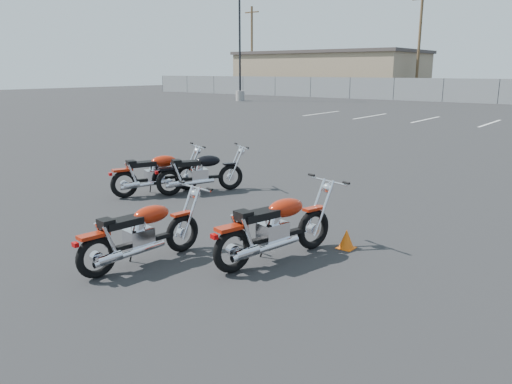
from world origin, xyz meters
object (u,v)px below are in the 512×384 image
Objects in this scene: motorcycle_second_black at (200,172)px; motorcycle_third_red at (142,233)px; motorcycle_rear_red at (276,228)px; motorcycle_front_red at (156,173)px.

motorcycle_third_red is (2.07, -3.22, -0.01)m from motorcycle_second_black.
motorcycle_third_red is 0.93× the size of motorcycle_rear_red.
motorcycle_front_red is at bearing 135.92° from motorcycle_third_red.
motorcycle_second_black is 0.91× the size of motorcycle_rear_red.
motorcycle_front_red is 0.87m from motorcycle_second_black.
motorcycle_second_black is at bearing 122.73° from motorcycle_third_red.
motorcycle_third_red is at bearing -57.27° from motorcycle_second_black.
motorcycle_front_red is at bearing 159.64° from motorcycle_rear_red.
motorcycle_rear_red is at bearing -20.36° from motorcycle_front_red.
motorcycle_front_red is 1.04× the size of motorcycle_second_black.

